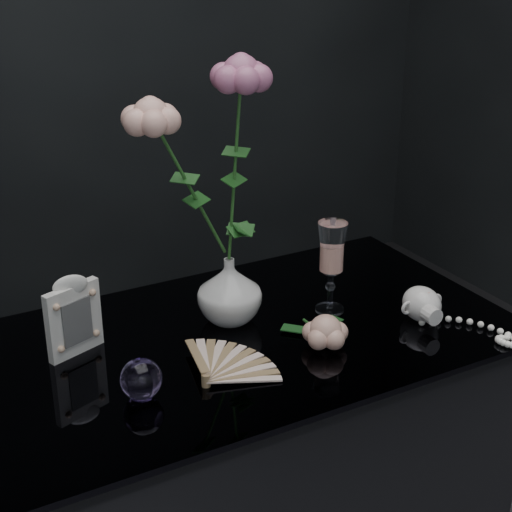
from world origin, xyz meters
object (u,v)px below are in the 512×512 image
vase (230,290)px  picture_frame (73,315)px  loose_rose (326,331)px  pearl_jar (422,303)px  wine_glass (331,268)px  paperweight (141,379)px

vase → picture_frame: (-0.30, 0.02, 0.01)m
vase → loose_rose: 0.21m
loose_rose → pearl_jar: size_ratio=0.75×
vase → pearl_jar: size_ratio=0.53×
wine_glass → loose_rose: wine_glass is taller
pearl_jar → paperweight: bearing=-179.1°
vase → paperweight: (-0.25, -0.17, -0.03)m
wine_glass → picture_frame: size_ratio=1.22×
vase → wine_glass: (0.20, -0.06, 0.03)m
pearl_jar → vase: bearing=153.7°
picture_frame → wine_glass: bearing=-29.3°
loose_rose → paperweight: bearing=-170.1°
paperweight → loose_rose: 0.36m
picture_frame → loose_rose: (0.41, -0.20, -0.05)m
loose_rose → pearl_jar: (0.23, 0.00, 0.00)m
vase → loose_rose: vase is taller
wine_glass → paperweight: 0.46m
vase → paperweight: vase is taller
wine_glass → pearl_jar: bearing=-40.3°
wine_glass → pearl_jar: 0.19m
wine_glass → picture_frame: (-0.50, 0.08, -0.02)m
wine_glass → pearl_jar: size_ratio=0.76×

